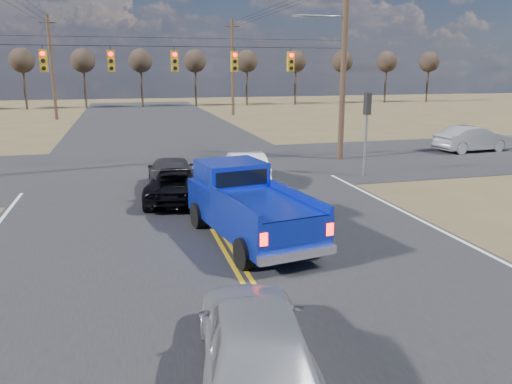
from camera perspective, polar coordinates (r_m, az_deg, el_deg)
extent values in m
plane|color=brown|center=(9.33, 4.09, -18.29)|extent=(160.00, 160.00, 0.00)
cube|color=#28282B|center=(18.32, -6.07, -1.85)|extent=(14.00, 120.00, 0.02)
cube|color=#28282B|center=(26.05, -8.83, 2.80)|extent=(120.00, 12.00, 0.02)
cylinder|color=#473323|center=(27.97, 9.97, 13.82)|extent=(0.32, 0.32, 10.00)
cylinder|color=black|center=(25.59, -9.35, 16.10)|extent=(18.00, 0.02, 0.02)
cylinder|color=black|center=(25.61, -9.38, 16.99)|extent=(18.00, 0.02, 0.02)
cube|color=#B28C14|center=(25.66, -23.12, 13.62)|extent=(0.34, 0.24, 1.00)
cylinder|color=#FF0C05|center=(25.53, -23.23, 14.36)|extent=(0.20, 0.06, 0.20)
cylinder|color=black|center=(25.52, -23.16, 13.62)|extent=(0.20, 0.06, 0.20)
cylinder|color=black|center=(25.52, -23.09, 12.89)|extent=(0.20, 0.06, 0.20)
cube|color=black|center=(25.50, -23.27, 14.61)|extent=(0.24, 0.14, 0.03)
cube|color=#B28C14|center=(25.44, -16.23, 14.17)|extent=(0.34, 0.24, 1.00)
cylinder|color=#FF0C05|center=(25.31, -16.28, 14.92)|extent=(0.20, 0.06, 0.20)
cylinder|color=black|center=(25.30, -16.23, 14.18)|extent=(0.20, 0.06, 0.20)
cylinder|color=black|center=(25.30, -16.18, 13.43)|extent=(0.20, 0.06, 0.20)
cube|color=black|center=(25.28, -16.30, 15.17)|extent=(0.24, 0.14, 0.03)
cube|color=#B28C14|center=(25.58, -9.28, 14.53)|extent=(0.34, 0.24, 1.00)
cylinder|color=#FF0C05|center=(25.44, -9.28, 15.28)|extent=(0.20, 0.06, 0.20)
cylinder|color=black|center=(25.44, -9.25, 14.54)|extent=(0.20, 0.06, 0.20)
cylinder|color=black|center=(25.43, -9.22, 13.79)|extent=(0.20, 0.06, 0.20)
cube|color=black|center=(25.42, -9.28, 15.53)|extent=(0.24, 0.14, 0.03)
cube|color=#B28C14|center=(26.06, -2.49, 14.68)|extent=(0.34, 0.24, 1.00)
cylinder|color=#FF0C05|center=(25.93, -2.43, 15.41)|extent=(0.20, 0.06, 0.20)
cylinder|color=black|center=(25.92, -2.42, 14.68)|extent=(0.20, 0.06, 0.20)
cylinder|color=black|center=(25.92, -2.41, 13.95)|extent=(0.20, 0.06, 0.20)
cube|color=black|center=(25.90, -2.42, 15.66)|extent=(0.24, 0.14, 0.03)
cube|color=#B28C14|center=(26.86, 3.98, 14.64)|extent=(0.34, 0.24, 1.00)
cylinder|color=#FF0C05|center=(26.74, 4.09, 15.35)|extent=(0.20, 0.06, 0.20)
cylinder|color=black|center=(26.73, 4.08, 14.64)|extent=(0.20, 0.06, 0.20)
cylinder|color=black|center=(26.73, 4.07, 13.93)|extent=(0.20, 0.06, 0.20)
cube|color=black|center=(26.71, 4.12, 15.58)|extent=(0.24, 0.14, 0.03)
cylinder|color=slate|center=(23.81, 12.39, 5.51)|extent=(0.12, 0.12, 3.20)
cube|color=black|center=(23.63, 12.62, 9.83)|extent=(0.24, 0.34, 1.00)
cylinder|color=slate|center=(27.54, 7.41, 19.34)|extent=(2.80, 0.10, 0.10)
cube|color=slate|center=(27.08, 4.70, 19.39)|extent=(0.55, 0.22, 0.14)
cylinder|color=#473323|center=(53.82, -22.29, 12.99)|extent=(0.32, 0.32, 10.00)
cube|color=#473323|center=(53.98, -22.72, 17.44)|extent=(1.60, 0.12, 0.12)
cylinder|color=#473323|center=(54.69, -2.69, 13.98)|extent=(0.32, 0.32, 10.00)
cube|color=#473323|center=(54.85, -2.74, 18.38)|extent=(1.60, 0.12, 0.12)
cylinder|color=#33261C|center=(68.43, -24.92, 10.84)|extent=(0.28, 0.28, 5.50)
sphere|color=#2D231C|center=(68.40, -25.20, 13.47)|extent=(3.00, 3.00, 3.00)
cylinder|color=#33261C|center=(67.62, -18.97, 11.35)|extent=(0.28, 0.28, 5.50)
sphere|color=#2D231C|center=(67.59, -19.19, 14.01)|extent=(3.00, 3.00, 3.00)
cylinder|color=#33261C|center=(67.53, -12.93, 11.74)|extent=(0.28, 0.28, 5.50)
sphere|color=#2D231C|center=(67.50, -13.07, 14.41)|extent=(3.00, 3.00, 3.00)
cylinder|color=#33261C|center=(68.16, -6.91, 12.00)|extent=(0.28, 0.28, 5.50)
sphere|color=#2D231C|center=(68.13, -6.99, 14.65)|extent=(3.00, 3.00, 3.00)
cylinder|color=#33261C|center=(69.49, -1.06, 12.14)|extent=(0.28, 0.28, 5.50)
sphere|color=#2D231C|center=(69.46, -1.07, 14.73)|extent=(3.00, 3.00, 3.00)
cylinder|color=#33261C|center=(71.49, 4.52, 12.15)|extent=(0.28, 0.28, 5.50)
sphere|color=#2D231C|center=(71.46, 4.57, 14.67)|extent=(3.00, 3.00, 3.00)
cylinder|color=#33261C|center=(74.10, 9.75, 12.06)|extent=(0.28, 0.28, 5.50)
sphere|color=#2D231C|center=(74.07, 9.85, 14.49)|extent=(3.00, 3.00, 3.00)
cylinder|color=#33261C|center=(77.26, 14.58, 11.89)|extent=(0.28, 0.28, 5.50)
sphere|color=#2D231C|center=(77.23, 14.73, 14.22)|extent=(3.00, 3.00, 3.00)
cylinder|color=#33261C|center=(80.90, 19.00, 11.66)|extent=(0.28, 0.28, 5.50)
sphere|color=#2D231C|center=(80.87, 19.19, 13.88)|extent=(3.00, 3.00, 3.00)
cylinder|color=black|center=(12.71, -1.28, -7.05)|extent=(0.46, 0.87, 0.83)
cylinder|color=black|center=(13.56, 6.40, -5.77)|extent=(0.46, 0.87, 0.83)
cylinder|color=black|center=(16.02, -6.56, -2.66)|extent=(0.46, 0.87, 0.83)
cylinder|color=black|center=(16.70, -0.15, -1.87)|extent=(0.46, 0.87, 0.83)
cube|color=#1129BD|center=(14.54, -0.64, -2.17)|extent=(2.97, 5.85, 1.03)
cube|color=#1129BD|center=(15.67, -2.87, 2.19)|extent=(2.18, 2.05, 0.74)
cube|color=black|center=(14.90, -1.65, 1.58)|extent=(1.64, 0.34, 0.46)
cube|color=#1129BD|center=(13.04, -2.66, -1.26)|extent=(0.67, 3.38, 0.21)
cube|color=#1129BD|center=(13.87, 4.89, -0.37)|extent=(0.67, 3.38, 0.21)
cube|color=#1129BD|center=(12.11, 4.70, -4.54)|extent=(2.05, 0.43, 0.62)
cube|color=silver|center=(12.24, 4.81, -7.16)|extent=(2.12, 0.54, 0.23)
cube|color=#FF0C05|center=(11.70, 0.88, -5.44)|extent=(0.19, 0.09, 0.31)
cube|color=#FF0C05|center=(12.54, 8.42, -4.24)|extent=(0.19, 0.09, 0.31)
imported|color=#A1A3A9|center=(8.33, -0.10, -16.47)|extent=(2.41, 4.64, 1.51)
imported|color=black|center=(19.41, -9.10, 0.91)|extent=(2.89, 4.93, 1.29)
imported|color=white|center=(22.10, -1.26, 2.84)|extent=(1.77, 4.37, 1.41)
imported|color=#353439|center=(21.12, -9.61, 2.08)|extent=(2.14, 4.84, 1.38)
imported|color=#9D9FA4|center=(33.32, 23.51, 5.60)|extent=(2.05, 4.88, 1.57)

